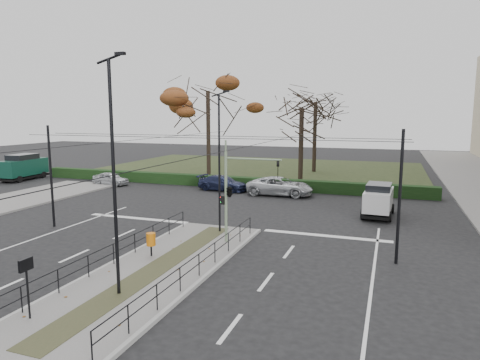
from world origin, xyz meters
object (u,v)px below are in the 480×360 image
object	(u,v)px
parked_car_first	(111,179)
rust_tree	(208,91)
parked_car_fourth	(280,186)
info_panel	(26,272)
litter_bin	(151,240)
bare_tree_center	(315,107)
streetlamp_median_near	(114,176)
traffic_light	(231,190)
white_van	(379,199)
green_van	(23,167)
streetlamp_median_far	(220,162)
bare_tree_near	(302,114)
parked_car_third	(223,183)

from	to	relation	value
parked_car_first	rust_tree	size ratio (longest dim) A/B	0.30
parked_car_fourth	info_panel	bearing A→B (deg)	174.21
info_panel	parked_car_first	world-z (taller)	info_panel
litter_bin	bare_tree_center	size ratio (longest dim) A/B	0.10
info_panel	streetlamp_median_near	world-z (taller)	streetlamp_median_near
traffic_light	white_van	bearing A→B (deg)	52.55
streetlamp_median_near	bare_tree_center	size ratio (longest dim) A/B	0.81
streetlamp_median_near	green_van	size ratio (longest dim) A/B	1.56
bare_tree_center	info_panel	bearing A→B (deg)	-93.34
litter_bin	parked_car_fourth	distance (m)	17.49
litter_bin	parked_car_first	world-z (taller)	parked_car_first
litter_bin	traffic_light	bearing A→B (deg)	50.82
streetlamp_median_far	white_van	xyz separation A→B (m)	(8.18, 7.36, -2.93)
traffic_light	streetlamp_median_near	distance (m)	7.71
streetlamp_median_far	green_van	xyz separation A→B (m)	(-26.60, 11.97, -2.71)
green_van	bare_tree_near	distance (m)	28.58
streetlamp_median_far	bare_tree_near	distance (m)	17.95
parked_car_first	green_van	xyz separation A→B (m)	(-10.46, -0.16, 0.74)
traffic_light	white_van	size ratio (longest dim) A/B	1.16
info_panel	parked_car_fourth	world-z (taller)	info_panel
info_panel	streetlamp_median_near	size ratio (longest dim) A/B	0.23
streetlamp_median_far	white_van	bearing A→B (deg)	42.01
litter_bin	streetlamp_median_far	xyz separation A→B (m)	(1.41, 4.94, 3.16)
parked_car_fourth	traffic_light	bearing A→B (deg)	-176.64
parked_car_first	green_van	bearing A→B (deg)	96.03
parked_car_first	parked_car_fourth	distance (m)	16.40
streetlamp_median_near	parked_car_first	distance (m)	26.71
parked_car_first	parked_car_third	world-z (taller)	parked_car_third
traffic_light	bare_tree_near	xyz separation A→B (m)	(-0.40, 19.38, 3.81)
parked_car_fourth	bare_tree_center	distance (m)	16.60
litter_bin	parked_car_fourth	size ratio (longest dim) A/B	0.20
streetlamp_median_near	parked_car_fourth	world-z (taller)	streetlamp_median_near
litter_bin	bare_tree_center	distance (m)	33.30
white_van	bare_tree_near	world-z (taller)	bare_tree_near
parked_car_third	info_panel	bearing A→B (deg)	-165.78
parked_car_first	streetlamp_median_far	bearing A→B (deg)	-121.79
info_panel	streetlamp_median_near	bearing A→B (deg)	58.76
streetlamp_median_near	white_van	distance (m)	18.73
white_van	parked_car_first	bearing A→B (deg)	168.91
white_van	bare_tree_near	distance (m)	13.83
streetlamp_median_near	rust_tree	bearing A→B (deg)	107.81
white_van	bare_tree_center	bearing A→B (deg)	110.87
bare_tree_center	streetlamp_median_far	bearing A→B (deg)	-90.91
parked_car_third	white_van	bearing A→B (deg)	-106.10
info_panel	green_van	world-z (taller)	green_van
streetlamp_median_near	parked_car_first	world-z (taller)	streetlamp_median_near
streetlamp_median_near	rust_tree	size ratio (longest dim) A/B	0.72
traffic_light	litter_bin	size ratio (longest dim) A/B	4.31
bare_tree_center	rust_tree	bearing A→B (deg)	-148.08
white_van	streetlamp_median_near	bearing A→B (deg)	-117.32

